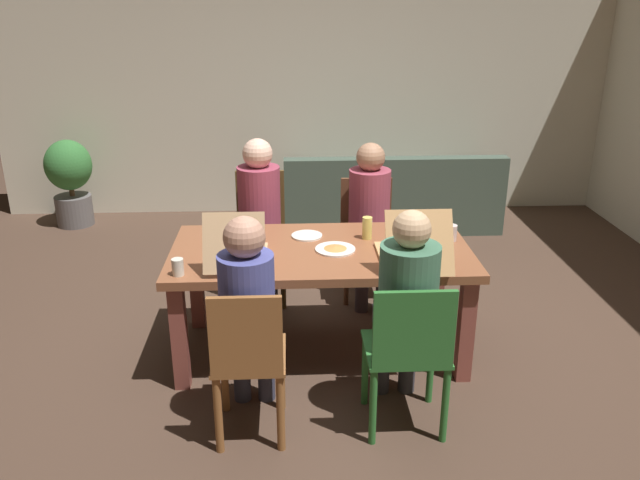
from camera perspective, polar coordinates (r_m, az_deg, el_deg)
ground_plane at (r=4.43m, az=0.07°, el=-9.65°), size 20.00×20.00×0.00m
back_wall at (r=6.95m, az=-1.27°, el=13.32°), size 6.47×0.12×2.66m
dining_table at (r=4.14m, az=0.07°, el=-1.98°), size 1.90×0.96×0.74m
chair_0 at (r=5.10m, az=4.18°, el=0.91°), size 0.42×0.44×0.90m
person_0 at (r=4.90m, az=4.45°, el=2.65°), size 0.32×0.51×1.23m
chair_1 at (r=3.45m, az=7.84°, el=-9.64°), size 0.44×0.42×0.90m
person_1 at (r=3.47m, az=7.60°, el=-5.30°), size 0.31×0.51×1.25m
chair_2 at (r=3.40m, az=-6.34°, el=-10.51°), size 0.38×0.42×0.90m
person_2 at (r=3.41m, az=-6.37°, el=-5.87°), size 0.29×0.48×1.24m
chair_3 at (r=5.03m, az=-5.25°, el=0.81°), size 0.39×0.44×0.98m
person_3 at (r=4.82m, az=-5.40°, el=2.66°), size 0.32×0.51×1.28m
pizza_box_0 at (r=3.94m, az=-7.32°, el=-1.11°), size 0.35×0.50×0.35m
pizza_box_1 at (r=3.95m, az=8.07°, el=-1.00°), size 0.39×0.57×0.37m
plate_0 at (r=4.07m, az=1.36°, el=-0.77°), size 0.26×0.26×0.03m
plate_1 at (r=4.30m, az=-1.17°, el=0.38°), size 0.21×0.21×0.01m
plate_2 at (r=4.45m, az=7.95°, el=0.94°), size 0.21×0.21×0.03m
drinking_glass_0 at (r=4.30m, az=11.53°, el=0.62°), size 0.07×0.07×0.11m
drinking_glass_1 at (r=4.29m, az=-7.38°, el=1.02°), size 0.06×0.06×0.13m
drinking_glass_2 at (r=4.25m, az=4.19°, el=1.07°), size 0.06×0.06×0.15m
drinking_glass_3 at (r=3.79m, az=-12.47°, el=-2.35°), size 0.07×0.07×0.10m
couch at (r=6.63m, az=6.25°, el=3.53°), size 2.16×0.77×0.78m
potted_plant at (r=7.05m, az=-21.25°, el=5.15°), size 0.46×0.46×0.89m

